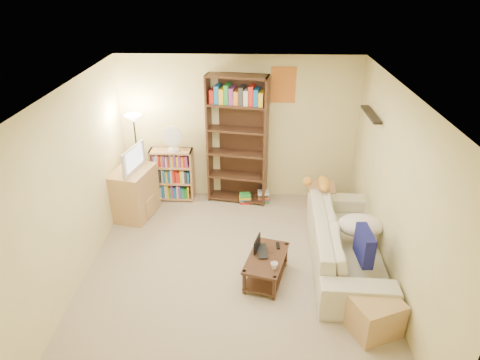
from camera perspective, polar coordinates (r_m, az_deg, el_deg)
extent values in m
plane|color=tan|center=(5.96, -0.90, -12.30)|extent=(4.50, 4.50, 0.00)
cube|color=beige|center=(7.32, -0.15, 6.76)|extent=(4.00, 0.04, 2.50)
cube|color=beige|center=(3.46, -2.90, -19.80)|extent=(4.00, 0.04, 2.50)
cube|color=beige|center=(5.72, -21.46, -1.27)|extent=(0.04, 4.50, 2.50)
cube|color=beige|center=(5.54, 20.13, -1.91)|extent=(0.04, 4.50, 2.50)
cube|color=white|center=(4.79, -1.12, 11.54)|extent=(4.00, 4.50, 0.04)
cube|color=red|center=(7.09, 5.81, 12.49)|extent=(0.40, 0.02, 0.58)
cube|color=black|center=(6.44, 17.06, 8.38)|extent=(0.12, 0.80, 0.03)
imported|color=beige|center=(6.12, 14.00, -8.04)|extent=(2.44, 1.14, 0.69)
cube|color=#141657|center=(5.56, 16.26, -8.38)|extent=(0.16, 0.46, 0.41)
ellipsoid|color=silver|center=(6.07, 15.77, -5.84)|extent=(0.63, 0.45, 0.27)
ellipsoid|color=orange|center=(6.63, 11.11, -0.47)|extent=(0.44, 0.21, 0.18)
sphere|color=orange|center=(6.60, 8.99, -0.20)|extent=(0.15, 0.15, 0.15)
cube|color=#3C2917|center=(5.67, 3.54, -10.33)|extent=(0.65, 0.90, 0.04)
cube|color=#3C2917|center=(5.84, 3.46, -12.45)|extent=(0.62, 0.86, 0.03)
cube|color=#3C2917|center=(5.54, 0.58, -13.48)|extent=(0.04, 0.04, 0.36)
cube|color=#3C2917|center=(5.47, 4.57, -14.21)|extent=(0.04, 0.04, 0.36)
cube|color=#3C2917|center=(6.08, 2.55, -9.28)|extent=(0.04, 0.04, 0.36)
cube|color=#3C2917|center=(6.02, 6.14, -9.88)|extent=(0.04, 0.04, 0.36)
imported|color=black|center=(5.74, 3.44, -9.43)|extent=(0.38, 0.28, 0.03)
cube|color=white|center=(5.70, 2.30, -8.46)|extent=(0.08, 0.26, 0.18)
imported|color=white|center=(5.45, 4.57, -11.32)|extent=(0.15, 0.15, 0.08)
cube|color=black|center=(5.85, 5.07, -8.72)|extent=(0.05, 0.15, 0.02)
cube|color=tan|center=(7.23, -13.95, -1.65)|extent=(0.71, 0.87, 0.82)
imported|color=black|center=(6.97, -14.50, 2.77)|extent=(0.74, 0.40, 0.40)
cube|color=#432419|center=(7.18, -0.36, 5.17)|extent=(1.04, 0.50, 2.22)
cube|color=tan|center=(7.57, -8.98, 0.69)|extent=(0.73, 0.30, 0.94)
cylinder|color=white|center=(7.34, -8.88, 4.03)|extent=(0.19, 0.19, 0.04)
cylinder|color=white|center=(7.30, -8.94, 4.75)|extent=(0.02, 0.02, 0.19)
cylinder|color=white|center=(7.22, -9.07, 5.84)|extent=(0.33, 0.06, 0.33)
cylinder|color=black|center=(7.66, -12.76, -3.18)|extent=(0.24, 0.24, 0.03)
cylinder|color=black|center=(7.32, -13.36, 1.98)|extent=(0.03, 0.03, 1.55)
cone|color=#FEE3C6|center=(7.03, -14.05, 7.97)|extent=(0.28, 0.28, 0.12)
cube|color=tan|center=(7.27, 10.68, -2.57)|extent=(0.46, 0.46, 0.50)
cube|color=tan|center=(5.28, 17.57, -16.88)|extent=(0.66, 0.61, 0.44)
cube|color=red|center=(7.51, 0.70, -2.44)|extent=(0.21, 0.16, 0.18)
cube|color=#1966B2|center=(7.54, 3.12, -2.22)|extent=(0.21, 0.16, 0.21)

